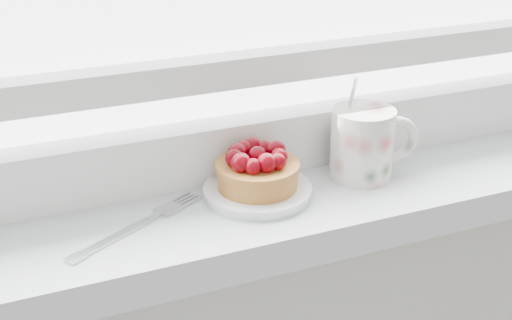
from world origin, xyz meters
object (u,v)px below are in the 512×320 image
raspberry_tart (257,168)px  fork (137,226)px  saucer (257,191)px  floral_mug (365,142)px

raspberry_tart → fork: raspberry_tart is taller
saucer → floral_mug: bearing=-0.0°
saucer → floral_mug: (0.14, -0.00, 0.04)m
raspberry_tart → saucer: bearing=-32.2°
floral_mug → fork: 0.29m
raspberry_tart → floral_mug: 0.14m
fork → floral_mug: bearing=3.2°
saucer → raspberry_tart: size_ratio=1.31×
raspberry_tart → floral_mug: floral_mug is taller
saucer → fork: bearing=-173.7°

